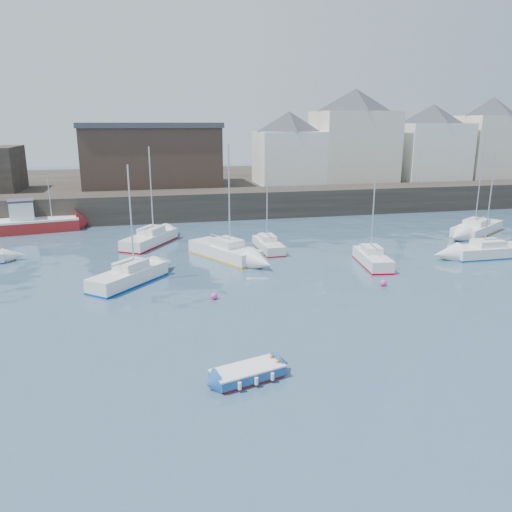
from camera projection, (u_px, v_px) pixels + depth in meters
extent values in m
plane|color=#2D4760|center=(313.00, 351.00, 23.56)|extent=(220.00, 220.00, 0.00)
cube|color=#28231E|center=(210.00, 204.00, 56.11)|extent=(90.00, 5.00, 3.00)
cube|color=#28231E|center=(194.00, 186.00, 73.08)|extent=(90.00, 32.00, 2.80)
cube|color=beige|center=(353.00, 147.00, 65.51)|extent=(10.00, 8.00, 9.00)
pyramid|color=#3A3D44|center=(356.00, 100.00, 63.98)|extent=(13.36, 13.36, 2.80)
cube|color=white|center=(430.00, 152.00, 67.60)|extent=(9.00, 7.00, 7.50)
pyramid|color=#3A3D44|center=(433.00, 114.00, 66.31)|extent=(11.88, 11.88, 2.45)
cube|color=beige|center=(488.00, 147.00, 69.41)|extent=(8.00, 7.00, 8.50)
pyramid|color=#3A3D44|center=(493.00, 106.00, 67.99)|extent=(11.14, 11.14, 2.45)
cube|color=white|center=(288.00, 158.00, 63.42)|extent=(8.00, 7.00, 6.50)
pyramid|color=#3A3D44|center=(289.00, 121.00, 62.26)|extent=(11.14, 11.14, 2.45)
cube|color=#3D2D26|center=(152.00, 157.00, 61.10)|extent=(16.00, 10.00, 7.00)
cube|color=#3A3D44|center=(150.00, 125.00, 60.12)|extent=(16.40, 10.40, 0.60)
cube|color=maroon|center=(248.00, 378.00, 20.89)|extent=(2.95, 1.86, 0.14)
cube|color=#1D55A0|center=(248.00, 373.00, 20.82)|extent=(3.22, 2.07, 0.37)
cube|color=white|center=(248.00, 368.00, 20.77)|extent=(3.28, 2.11, 0.07)
cube|color=white|center=(248.00, 372.00, 20.81)|extent=(2.54, 1.53, 0.34)
cube|color=tan|center=(248.00, 370.00, 20.79)|extent=(0.46, 0.92, 0.05)
cylinder|color=white|center=(223.00, 370.00, 21.09)|extent=(0.15, 0.15, 0.30)
cylinder|color=white|center=(240.00, 386.00, 19.85)|extent=(0.15, 0.15, 0.30)
cylinder|color=white|center=(240.00, 366.00, 21.45)|extent=(0.15, 0.15, 0.30)
cylinder|color=white|center=(256.00, 381.00, 20.21)|extent=(0.15, 0.15, 0.30)
cylinder|color=white|center=(255.00, 362.00, 21.82)|extent=(0.15, 0.15, 0.30)
cylinder|color=white|center=(273.00, 377.00, 20.57)|extent=(0.15, 0.15, 0.30)
cube|color=maroon|center=(37.00, 226.00, 49.23)|extent=(8.19, 4.29, 1.07)
cube|color=white|center=(36.00, 220.00, 49.07)|extent=(8.19, 4.29, 0.19)
cube|color=white|center=(22.00, 211.00, 48.37)|extent=(2.46, 2.30, 1.75)
cube|color=#3A3D44|center=(20.00, 201.00, 48.12)|extent=(2.69, 2.53, 0.19)
cylinder|color=silver|center=(50.00, 198.00, 49.10)|extent=(0.10, 0.10, 3.90)
cube|color=white|center=(129.00, 277.00, 33.18)|extent=(5.38, 5.74, 0.98)
cube|color=#003DA3|center=(129.00, 283.00, 33.29)|extent=(5.43, 5.80, 0.13)
cube|color=white|center=(131.00, 265.00, 33.24)|extent=(2.45, 2.51, 0.54)
cylinder|color=silver|center=(131.00, 217.00, 32.67)|extent=(0.11, 0.11, 6.86)
cube|color=white|center=(225.00, 251.00, 39.60)|extent=(5.22, 7.04, 1.03)
cube|color=gold|center=(225.00, 257.00, 39.71)|extent=(5.27, 7.11, 0.14)
cube|color=white|center=(227.00, 242.00, 39.15)|extent=(2.59, 2.89, 0.57)
cylinder|color=silver|center=(229.00, 197.00, 37.95)|extent=(0.11, 0.11, 7.86)
cube|color=white|center=(372.00, 259.00, 37.53)|extent=(2.30, 5.27, 0.92)
cube|color=#94000D|center=(372.00, 264.00, 37.64)|extent=(2.32, 5.32, 0.12)
cube|color=white|center=(372.00, 249.00, 37.59)|extent=(1.45, 1.93, 0.51)
cylinder|color=silver|center=(373.00, 214.00, 37.14)|extent=(0.10, 0.10, 5.86)
cube|color=white|center=(491.00, 251.00, 39.88)|extent=(6.53, 2.11, 0.90)
cube|color=#064595|center=(490.00, 256.00, 39.98)|extent=(6.60, 2.13, 0.12)
cube|color=white|center=(488.00, 243.00, 39.63)|extent=(2.29, 1.57, 0.50)
cylinder|color=silver|center=(490.00, 199.00, 38.65)|extent=(0.10, 0.10, 7.50)
cube|color=white|center=(268.00, 246.00, 41.97)|extent=(1.71, 4.95, 0.80)
cube|color=maroon|center=(268.00, 250.00, 42.06)|extent=(1.73, 5.00, 0.11)
cube|color=white|center=(268.00, 238.00, 42.04)|extent=(1.23, 1.75, 0.45)
cylinder|color=silver|center=(267.00, 207.00, 41.59)|extent=(0.09, 0.09, 5.64)
cube|color=white|center=(477.00, 229.00, 48.28)|extent=(7.34, 5.93, 0.93)
cube|color=orange|center=(477.00, 233.00, 48.38)|extent=(7.42, 5.99, 0.12)
cube|color=white|center=(476.00, 222.00, 47.84)|extent=(3.08, 2.85, 0.52)
cylinder|color=silver|center=(480.00, 181.00, 46.57)|extent=(0.10, 0.10, 8.35)
cube|color=white|center=(150.00, 239.00, 43.78)|extent=(5.23, 6.61, 0.98)
cube|color=maroon|center=(150.00, 244.00, 43.89)|extent=(5.28, 6.68, 0.13)
cube|color=white|center=(151.00, 230.00, 43.87)|extent=(2.53, 2.76, 0.54)
cylinder|color=silver|center=(151.00, 190.00, 43.27)|extent=(0.11, 0.11, 7.48)
sphere|color=#FF338E|center=(214.00, 299.00, 30.45)|extent=(0.41, 0.41, 0.41)
sphere|color=#FF338E|center=(383.00, 286.00, 32.92)|extent=(0.44, 0.44, 0.44)
sphere|color=#FF338E|center=(166.00, 265.00, 37.74)|extent=(0.36, 0.36, 0.36)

